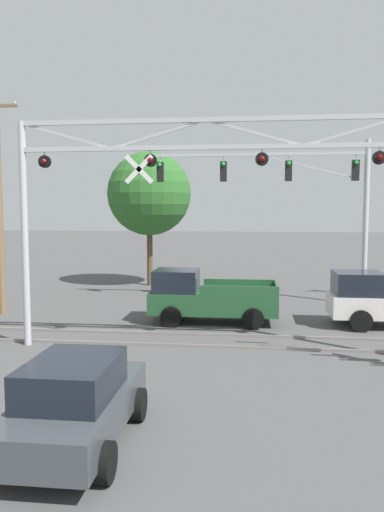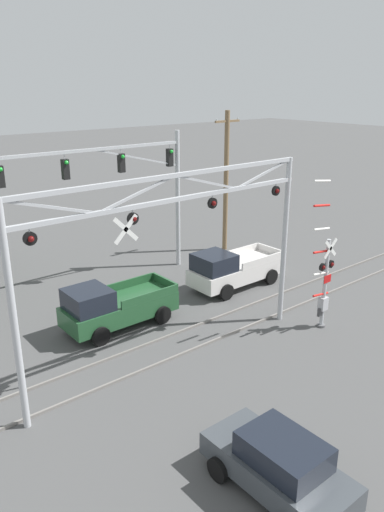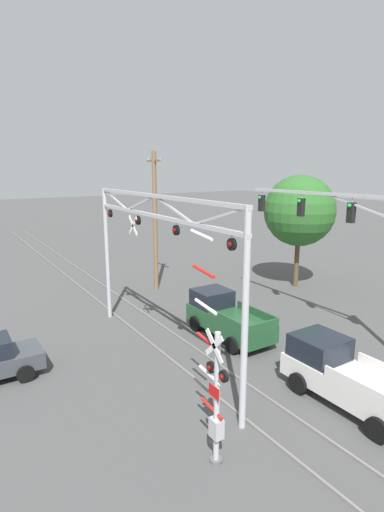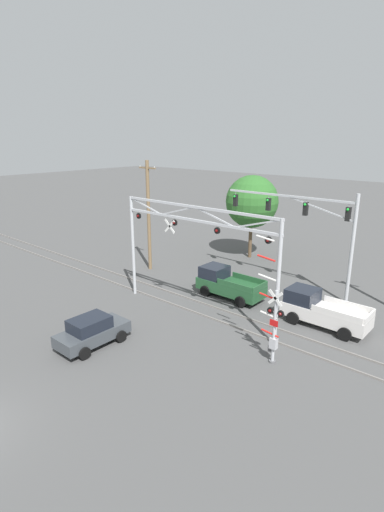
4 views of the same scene
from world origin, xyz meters
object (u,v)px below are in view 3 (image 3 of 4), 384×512
object	(u,v)px
crossing_signal_mast	(215,392)
utility_pole_left	(155,220)
pickup_truck_lead	(225,316)
background_tree_beyond_span	(300,211)
traffic_signal_span	(365,234)
crossing_gantry	(156,245)
pickup_truck_following	(346,376)

from	to	relation	value
crossing_signal_mast	utility_pole_left	size ratio (longest dim) A/B	0.71
pickup_truck_lead	background_tree_beyond_span	size ratio (longest dim) A/B	0.63
traffic_signal_span	pickup_truck_lead	world-z (taller)	traffic_signal_span
crossing_gantry	crossing_signal_mast	xyz separation A→B (m)	(6.34, -1.58, -2.82)
utility_pole_left	background_tree_beyond_span	world-z (taller)	utility_pole_left
pickup_truck_following	utility_pole_left	distance (m)	15.66
crossing_signal_mast	pickup_truck_following	size ratio (longest dim) A/B	1.27
crossing_signal_mast	background_tree_beyond_span	distance (m)	18.19
crossing_gantry	pickup_truck_following	world-z (taller)	crossing_gantry
pickup_truck_lead	crossing_signal_mast	bearing A→B (deg)	-39.22
pickup_truck_lead	pickup_truck_following	bearing A→B (deg)	0.44
utility_pole_left	pickup_truck_following	bearing A→B (deg)	-2.29
crossing_gantry	pickup_truck_following	bearing A→B (deg)	31.02
background_tree_beyond_span	pickup_truck_lead	bearing A→B (deg)	-66.22
utility_pole_left	crossing_gantry	bearing A→B (deg)	-27.14
pickup_truck_lead	background_tree_beyond_span	bearing A→B (deg)	113.78
crossing_signal_mast	utility_pole_left	distance (m)	16.47
background_tree_beyond_span	crossing_signal_mast	bearing A→B (deg)	-53.71
traffic_signal_span	pickup_truck_following	distance (m)	6.54
crossing_signal_mast	crossing_gantry	bearing A→B (deg)	165.99
crossing_gantry	pickup_truck_lead	bearing A→B (deg)	94.36
traffic_signal_span	pickup_truck_following	xyz separation A→B (m)	(2.65, -4.28, -4.17)
crossing_gantry	traffic_signal_span	world-z (taller)	traffic_signal_span
crossing_gantry	background_tree_beyond_span	size ratio (longest dim) A/B	1.52
pickup_truck_following	traffic_signal_span	bearing A→B (deg)	121.72
pickup_truck_lead	traffic_signal_span	bearing A→B (deg)	46.58
crossing_gantry	crossing_signal_mast	world-z (taller)	crossing_gantry
crossing_gantry	crossing_signal_mast	bearing A→B (deg)	-14.01
pickup_truck_following	background_tree_beyond_span	distance (m)	14.62
crossing_gantry	crossing_signal_mast	size ratio (longest dim) A/B	1.81
pickup_truck_lead	pickup_truck_following	xyz separation A→B (m)	(6.75, 0.05, 0.00)
pickup_truck_following	background_tree_beyond_span	bearing A→B (deg)	140.04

